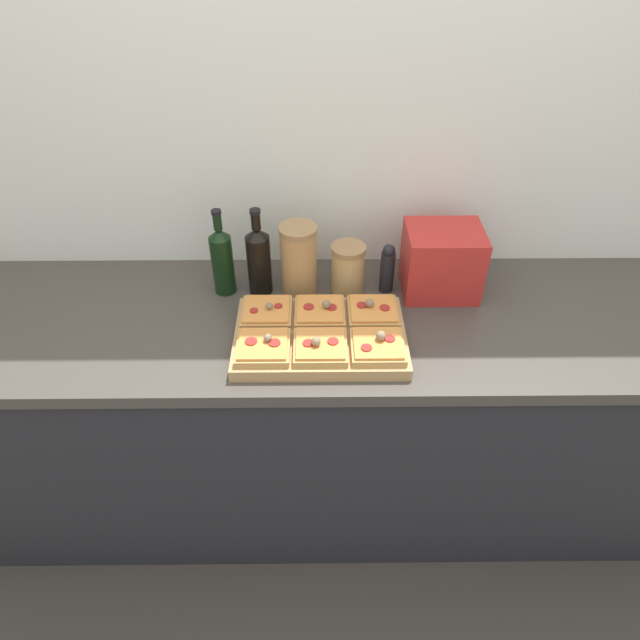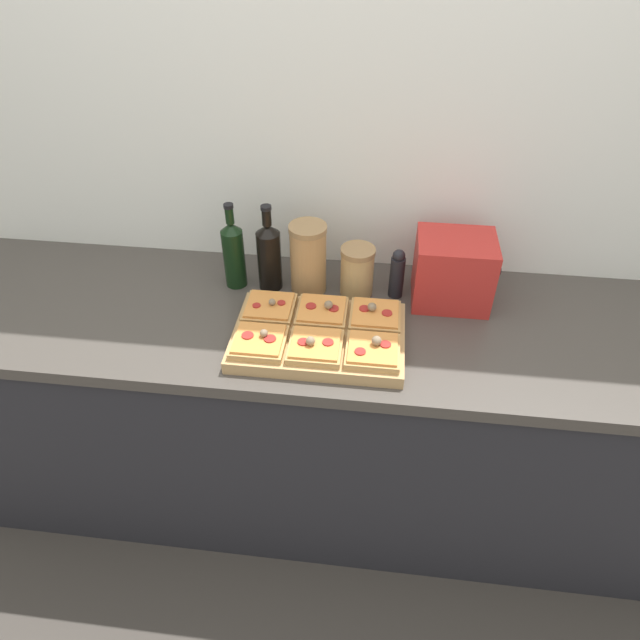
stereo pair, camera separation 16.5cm
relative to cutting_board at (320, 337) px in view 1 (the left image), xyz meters
name	(u,v)px [view 1 (the left image)]	position (x,y,z in m)	size (l,w,h in m)	color
ground_plane	(330,563)	(0.03, -0.20, -0.91)	(12.00, 12.00, 0.00)	#3D3833
wall_back	(330,160)	(0.03, 0.47, 0.34)	(6.00, 0.06, 2.50)	silver
kitchen_counter	(329,414)	(0.03, 0.12, -0.47)	(2.63, 0.67, 0.89)	#232328
cutting_board	(320,337)	(0.00, 0.00, 0.00)	(0.49, 0.33, 0.04)	tan
pizza_slice_back_left	(267,312)	(-0.16, 0.08, 0.03)	(0.15, 0.15, 0.05)	tan
pizza_slice_back_center	(320,311)	(0.00, 0.08, 0.03)	(0.15, 0.15, 0.05)	tan
pizza_slice_back_right	(373,311)	(0.16, 0.08, 0.03)	(0.15, 0.15, 0.05)	tan
pizza_slice_front_left	(263,347)	(-0.16, -0.08, 0.03)	(0.15, 0.15, 0.05)	tan
pizza_slice_front_center	(320,346)	(0.00, -0.08, 0.03)	(0.15, 0.15, 0.05)	tan
pizza_slice_front_right	(378,346)	(0.16, -0.08, 0.03)	(0.15, 0.15, 0.06)	tan
olive_oil_bottle	(222,259)	(-0.31, 0.26, 0.10)	(0.07, 0.07, 0.29)	black
wine_bottle	(259,259)	(-0.19, 0.26, 0.10)	(0.08, 0.08, 0.29)	black
grain_jar_tall	(299,260)	(-0.07, 0.26, 0.10)	(0.12, 0.12, 0.23)	#AD7F4C
grain_jar_short	(348,268)	(0.09, 0.26, 0.06)	(0.11, 0.11, 0.17)	tan
pepper_mill	(387,268)	(0.22, 0.26, 0.06)	(0.05, 0.05, 0.17)	black
toaster_oven	(442,261)	(0.39, 0.26, 0.09)	(0.26, 0.19, 0.22)	red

